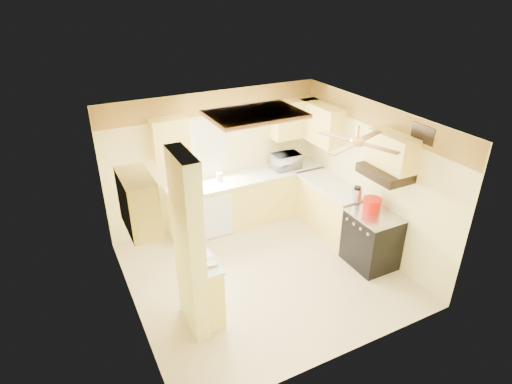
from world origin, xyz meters
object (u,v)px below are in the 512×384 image
microwave (286,161)px  bowl (211,262)px  kettle (357,194)px  stove (372,239)px  dutch_oven (372,204)px

microwave → bowl: 3.25m
microwave → kettle: size_ratio=2.05×
stove → microwave: (-0.35, 2.14, 0.62)m
kettle → bowl: bearing=-169.3°
stove → bowl: (-2.75, -0.05, 0.50)m
kettle → stove: bearing=-90.2°
stove → kettle: size_ratio=3.58×
kettle → microwave: bearing=101.9°
bowl → kettle: bearing=10.7°
stove → bowl: bowl is taller
stove → dutch_oven: 0.58m
microwave → bowl: microwave is taller
dutch_oven → kettle: kettle is taller
dutch_oven → kettle: size_ratio=1.17×
microwave → kettle: (0.35, -1.67, -0.03)m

